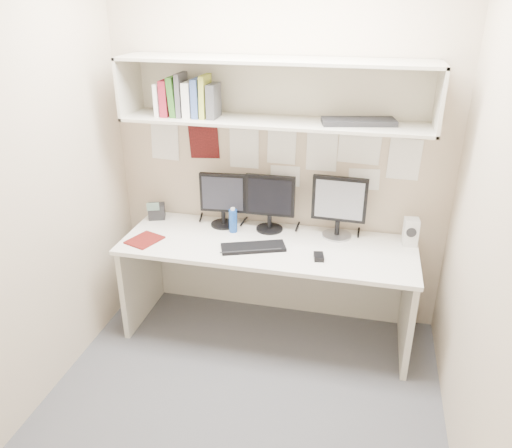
% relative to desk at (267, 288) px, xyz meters
% --- Properties ---
extents(floor, '(2.40, 2.00, 0.01)m').
position_rel_desk_xyz_m(floor, '(0.00, -0.65, -0.37)').
color(floor, '#494A4E').
rests_on(floor, ground).
extents(wall_back, '(2.40, 0.02, 2.60)m').
position_rel_desk_xyz_m(wall_back, '(0.00, 0.35, 0.93)').
color(wall_back, '#BBA88F').
rests_on(wall_back, ground).
extents(wall_front, '(2.40, 0.02, 2.60)m').
position_rel_desk_xyz_m(wall_front, '(0.00, -1.65, 0.93)').
color(wall_front, '#BBA88F').
rests_on(wall_front, ground).
extents(wall_left, '(0.02, 2.00, 2.60)m').
position_rel_desk_xyz_m(wall_left, '(-1.20, -0.65, 0.93)').
color(wall_left, '#BBA88F').
rests_on(wall_left, ground).
extents(wall_right, '(0.02, 2.00, 2.60)m').
position_rel_desk_xyz_m(wall_right, '(1.20, -0.65, 0.93)').
color(wall_right, '#BBA88F').
rests_on(wall_right, ground).
extents(desk, '(2.00, 0.70, 0.73)m').
position_rel_desk_xyz_m(desk, '(0.00, 0.00, 0.00)').
color(desk, silver).
rests_on(desk, floor).
extents(overhead_hutch, '(2.00, 0.38, 0.40)m').
position_rel_desk_xyz_m(overhead_hutch, '(0.00, 0.21, 1.35)').
color(overhead_hutch, beige).
rests_on(overhead_hutch, wall_back).
extents(pinned_papers, '(1.92, 0.01, 0.48)m').
position_rel_desk_xyz_m(pinned_papers, '(0.00, 0.34, 0.88)').
color(pinned_papers, white).
rests_on(pinned_papers, wall_back).
extents(monitor_left, '(0.34, 0.19, 0.39)m').
position_rel_desk_xyz_m(monitor_left, '(-0.38, 0.22, 0.58)').
color(monitor_left, black).
rests_on(monitor_left, desk).
extents(monitor_center, '(0.35, 0.19, 0.41)m').
position_rel_desk_xyz_m(monitor_center, '(-0.03, 0.22, 0.59)').
color(monitor_center, black).
rests_on(monitor_center, desk).
extents(monitor_right, '(0.37, 0.21, 0.44)m').
position_rel_desk_xyz_m(monitor_right, '(0.45, 0.22, 0.60)').
color(monitor_right, '#A5A5AA').
rests_on(monitor_right, desk).
extents(keyboard, '(0.45, 0.29, 0.02)m').
position_rel_desk_xyz_m(keyboard, '(-0.08, -0.11, 0.37)').
color(keyboard, black).
rests_on(keyboard, desk).
extents(mouse, '(0.08, 0.11, 0.03)m').
position_rel_desk_xyz_m(mouse, '(0.37, -0.15, 0.38)').
color(mouse, black).
rests_on(mouse, desk).
extents(speaker, '(0.10, 0.11, 0.19)m').
position_rel_desk_xyz_m(speaker, '(0.94, 0.19, 0.46)').
color(speaker, silver).
rests_on(speaker, desk).
extents(blue_bottle, '(0.06, 0.06, 0.18)m').
position_rel_desk_xyz_m(blue_bottle, '(-0.28, 0.12, 0.45)').
color(blue_bottle, '#153F93').
rests_on(blue_bottle, desk).
extents(maroon_notebook, '(0.25, 0.27, 0.01)m').
position_rel_desk_xyz_m(maroon_notebook, '(-0.84, -0.16, 0.37)').
color(maroon_notebook, '#5C120F').
rests_on(maroon_notebook, desk).
extents(desk_phone, '(0.15, 0.14, 0.15)m').
position_rel_desk_xyz_m(desk_phone, '(-0.91, 0.22, 0.42)').
color(desk_phone, black).
rests_on(desk_phone, desk).
extents(book_stack, '(0.41, 0.17, 0.28)m').
position_rel_desk_xyz_m(book_stack, '(-0.57, 0.14, 1.29)').
color(book_stack, white).
rests_on(book_stack, overhead_hutch).
extents(hutch_tray, '(0.48, 0.27, 0.03)m').
position_rel_desk_xyz_m(hutch_tray, '(0.53, 0.17, 1.19)').
color(hutch_tray, black).
rests_on(hutch_tray, overhead_hutch).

